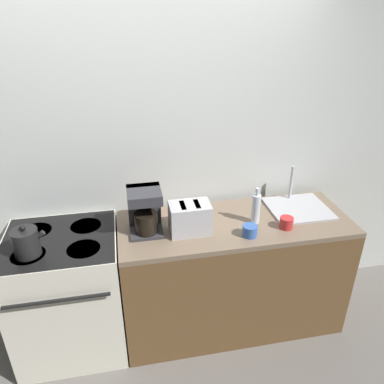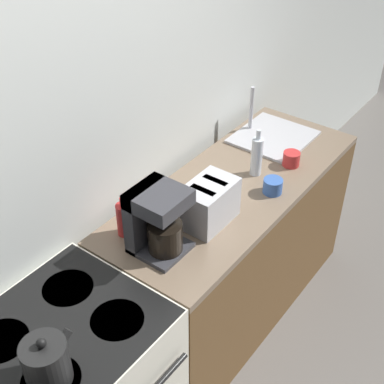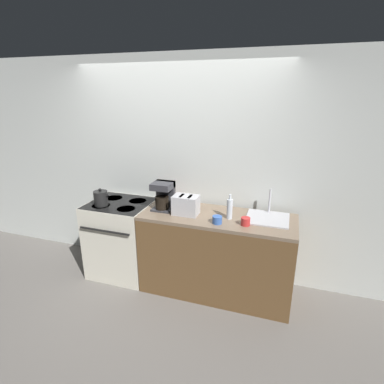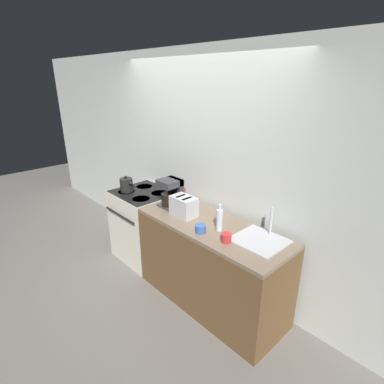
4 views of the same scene
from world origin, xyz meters
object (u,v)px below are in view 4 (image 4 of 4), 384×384
object	(u,v)px
stove	(145,224)
bottle_red	(183,194)
coffee_maker	(171,192)
kettle	(126,185)
cup_blue	(201,229)
toaster	(184,206)
bottle_clear	(219,220)
cup_red	(226,238)

from	to	relation	value
stove	bottle_red	distance (m)	0.80
coffee_maker	kettle	bearing A→B (deg)	-169.71
cup_blue	toaster	bearing A→B (deg)	161.29
toaster	coffee_maker	distance (m)	0.30
stove	bottle_clear	world-z (taller)	bottle_clear
stove	bottle_clear	bearing A→B (deg)	-1.92
stove	cup_red	bearing A→B (deg)	-5.89
bottle_red	cup_red	xyz separation A→B (m)	(0.96, -0.34, -0.04)
stove	coffee_maker	size ratio (longest dim) A/B	2.96
stove	bottle_clear	xyz separation A→B (m)	(1.33, -0.04, 0.56)
coffee_maker	bottle_red	bearing A→B (deg)	94.26
bottle_red	cup_red	distance (m)	1.02
stove	coffee_maker	bearing A→B (deg)	0.20
stove	kettle	xyz separation A→B (m)	(-0.16, -0.13, 0.54)
bottle_clear	cup_blue	xyz separation A→B (m)	(-0.09, -0.16, -0.07)
toaster	cup_red	size ratio (longest dim) A/B	2.95
bottle_red	bottle_clear	bearing A→B (deg)	-16.11
toaster	cup_blue	distance (m)	0.41
coffee_maker	cup_red	size ratio (longest dim) A/B	3.40
stove	toaster	distance (m)	1.03
stove	cup_blue	bearing A→B (deg)	-9.20
cup_red	toaster	bearing A→B (deg)	172.72
toaster	cup_red	distance (m)	0.66
stove	toaster	world-z (taller)	toaster
stove	cup_red	size ratio (longest dim) A/B	10.07
coffee_maker	cup_red	xyz separation A→B (m)	(0.94, -0.16, -0.12)
toaster	coffee_maker	world-z (taller)	coffee_maker
kettle	cup_blue	size ratio (longest dim) A/B	2.11
stove	bottle_clear	size ratio (longest dim) A/B	3.48
toaster	bottle_red	size ratio (longest dim) A/B	1.34
cup_red	cup_blue	world-z (taller)	cup_red
bottle_red	cup_blue	distance (m)	0.78
bottle_clear	cup_blue	bearing A→B (deg)	-120.55
cup_red	cup_blue	bearing A→B (deg)	-170.89
bottle_red	coffee_maker	bearing A→B (deg)	-85.74
toaster	bottle_red	world-z (taller)	toaster
coffee_maker	cup_blue	world-z (taller)	coffee_maker
kettle	coffee_maker	bearing A→B (deg)	10.29
stove	cup_blue	xyz separation A→B (m)	(1.24, -0.20, 0.49)
coffee_maker	bottle_clear	world-z (taller)	coffee_maker
kettle	bottle_red	xyz separation A→B (m)	(0.72, 0.31, -0.00)
kettle	cup_red	bearing A→B (deg)	-0.87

